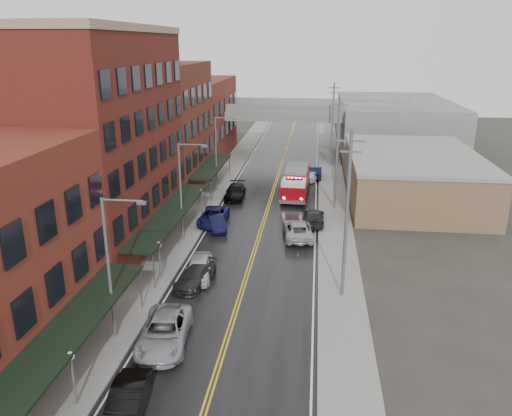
{
  "coord_description": "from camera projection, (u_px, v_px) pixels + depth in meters",
  "views": [
    {
      "loc": [
        4.94,
        -17.25,
        17.21
      ],
      "look_at": [
        -0.21,
        25.2,
        3.0
      ],
      "focal_mm": 35.0,
      "sensor_mm": 36.0,
      "label": 1
    }
  ],
  "objects": [
    {
      "name": "curb_right",
      "position": [
        320.0,
        223.0,
        49.83
      ],
      "size": [
        0.3,
        160.0,
        0.15
      ],
      "primitive_type": "cube",
      "color": "gray",
      "rests_on": "ground"
    },
    {
      "name": "street_lamp_1",
      "position": [
        183.0,
        186.0,
        43.96
      ],
      "size": [
        2.64,
        0.22,
        9.0
      ],
      "color": "#59595B",
      "rests_on": "ground"
    },
    {
      "name": "right_far_block",
      "position": [
        394.0,
        124.0,
        84.87
      ],
      "size": [
        18.0,
        30.0,
        8.0
      ],
      "primitive_type": "cube",
      "color": "slate",
      "rests_on": "ground"
    },
    {
      "name": "brick_building_far",
      "position": [
        197.0,
        119.0,
        76.51
      ],
      "size": [
        9.0,
        20.0,
        12.0
      ],
      "primitive_type": "cube",
      "color": "maroon",
      "rests_on": "ground"
    },
    {
      "name": "awning_0",
      "position": [
        68.0,
        330.0,
        25.92
      ],
      "size": [
        2.6,
        16.0,
        3.09
      ],
      "color": "black",
      "rests_on": "ground"
    },
    {
      "name": "globe_lamp_1",
      "position": [
        159.0,
        252.0,
        37.32
      ],
      "size": [
        0.44,
        0.44,
        3.12
      ],
      "color": "#59595B",
      "rests_on": "ground"
    },
    {
      "name": "parked_car_right_3",
      "position": [
        315.0,
        172.0,
        66.45
      ],
      "size": [
        1.7,
        4.77,
        1.57
      ],
      "primitive_type": "imported",
      "rotation": [
        0.0,
        0.0,
        3.15
      ],
      "color": "black",
      "rests_on": "ground"
    },
    {
      "name": "utility_pole_1",
      "position": [
        337.0,
        152.0,
        52.4
      ],
      "size": [
        1.8,
        0.24,
        12.0
      ],
      "color": "#59595B",
      "rests_on": "ground"
    },
    {
      "name": "curb_left",
      "position": [
        209.0,
        218.0,
        51.13
      ],
      "size": [
        0.3,
        160.0,
        0.15
      ],
      "primitive_type": "cube",
      "color": "gray",
      "rests_on": "ground"
    },
    {
      "name": "sidewalk_left",
      "position": [
        193.0,
        218.0,
        51.31
      ],
      "size": [
        3.0,
        160.0,
        0.15
      ],
      "primitive_type": "cube",
      "color": "slate",
      "rests_on": "ground"
    },
    {
      "name": "utility_pole_2",
      "position": [
        332.0,
        123.0,
        71.24
      ],
      "size": [
        1.8,
        0.24,
        12.0
      ],
      "color": "#59595B",
      "rests_on": "ground"
    },
    {
      "name": "parked_car_left_5",
      "position": [
        216.0,
        223.0,
        48.14
      ],
      "size": [
        2.79,
        4.43,
        1.38
      ],
      "primitive_type": "imported",
      "rotation": [
        0.0,
        0.0,
        0.35
      ],
      "color": "black",
      "rests_on": "ground"
    },
    {
      "name": "tan_building",
      "position": [
        411.0,
        177.0,
        57.31
      ],
      "size": [
        14.0,
        22.0,
        5.0
      ],
      "primitive_type": "cube",
      "color": "brown",
      "rests_on": "ground"
    },
    {
      "name": "brick_building_c",
      "position": [
        163.0,
        128.0,
        59.55
      ],
      "size": [
        9.0,
        15.0,
        15.0
      ],
      "primitive_type": "cube",
      "color": "maroon",
      "rests_on": "ground"
    },
    {
      "name": "street_lamp_2",
      "position": [
        218.0,
        149.0,
        59.04
      ],
      "size": [
        2.64,
        0.22,
        9.0
      ],
      "color": "#59595B",
      "rests_on": "ground"
    },
    {
      "name": "awning_1",
      "position": [
        171.0,
        213.0,
        43.82
      ],
      "size": [
        2.6,
        18.0,
        3.09
      ],
      "color": "black",
      "rests_on": "ground"
    },
    {
      "name": "globe_lamp_2",
      "position": [
        201.0,
        197.0,
        50.51
      ],
      "size": [
        0.44,
        0.44,
        3.12
      ],
      "color": "#59595B",
      "rests_on": "ground"
    },
    {
      "name": "parked_car_left_4",
      "position": [
        199.0,
        268.0,
        38.22
      ],
      "size": [
        2.43,
        4.94,
        1.62
      ],
      "primitive_type": "imported",
      "rotation": [
        0.0,
        0.0,
        0.11
      ],
      "color": "#BDBDBD",
      "rests_on": "ground"
    },
    {
      "name": "parked_car_right_0",
      "position": [
        298.0,
        229.0,
        46.1
      ],
      "size": [
        3.3,
        5.95,
        1.58
      ],
      "primitive_type": "imported",
      "rotation": [
        0.0,
        0.0,
        3.27
      ],
      "color": "#A4A7AC",
      "rests_on": "ground"
    },
    {
      "name": "parked_car_left_6",
      "position": [
        213.0,
        216.0,
        49.7
      ],
      "size": [
        2.6,
        5.45,
        1.5
      ],
      "primitive_type": "imported",
      "rotation": [
        0.0,
        0.0,
        -0.02
      ],
      "color": "#161853",
      "rests_on": "ground"
    },
    {
      "name": "overpass",
      "position": [
        285.0,
        117.0,
        78.76
      ],
      "size": [
        40.0,
        10.0,
        7.5
      ],
      "color": "slate",
      "rests_on": "ground"
    },
    {
      "name": "parked_car_left_7",
      "position": [
        235.0,
        192.0,
        57.81
      ],
      "size": [
        2.34,
        5.36,
        1.53
      ],
      "primitive_type": "imported",
      "rotation": [
        0.0,
        0.0,
        0.04
      ],
      "color": "black",
      "rests_on": "ground"
    },
    {
      "name": "road",
      "position": [
        264.0,
        221.0,
        50.5
      ],
      "size": [
        11.0,
        160.0,
        0.02
      ],
      "primitive_type": "cube",
      "color": "black",
      "rests_on": "ground"
    },
    {
      "name": "street_lamp_0",
      "position": [
        112.0,
        261.0,
        28.89
      ],
      "size": [
        2.64,
        0.22,
        9.0
      ],
      "color": "#59595B",
      "rests_on": "ground"
    },
    {
      "name": "brick_building_b",
      "position": [
        101.0,
        144.0,
        42.59
      ],
      "size": [
        9.0,
        20.0,
        18.0
      ],
      "primitive_type": "cube",
      "color": "#5C2218",
      "rests_on": "ground"
    },
    {
      "name": "parked_car_left_1",
      "position": [
        127.0,
        403.0,
        23.97
      ],
      "size": [
        2.1,
        4.76,
        1.52
      ],
      "primitive_type": "imported",
      "rotation": [
        0.0,
        0.0,
        0.11
      ],
      "color": "black",
      "rests_on": "ground"
    },
    {
      "name": "parked_car_right_1",
      "position": [
        314.0,
        217.0,
        49.51
      ],
      "size": [
        2.1,
        5.12,
        1.48
      ],
      "primitive_type": "imported",
      "rotation": [
        0.0,
        0.0,
        3.14
      ],
      "color": "black",
      "rests_on": "ground"
    },
    {
      "name": "fire_truck",
      "position": [
        296.0,
        182.0,
        58.27
      ],
      "size": [
        3.81,
        8.93,
        3.22
      ],
      "rotation": [
        0.0,
        0.0,
        -0.04
      ],
      "color": "maroon",
      "rests_on": "ground"
    },
    {
      "name": "utility_pole_0",
      "position": [
        347.0,
        213.0,
        33.56
      ],
      "size": [
        1.8,
        0.24,
        12.0
      ],
      "color": "#59595B",
      "rests_on": "ground"
    },
    {
      "name": "awning_2",
      "position": [
        212.0,
        166.0,
        60.31
      ],
      "size": [
        2.6,
        13.0,
        3.09
      ],
      "color": "black",
      "rests_on": "ground"
    },
    {
      "name": "parked_car_right_2",
      "position": [
        312.0,
        176.0,
        65.01
      ],
      "size": [
        2.86,
        4.41,
        1.4
      ],
      "primitive_type": "imported",
      "rotation": [
        0.0,
        0.0,
        2.82
      ],
      "color": "white",
      "rests_on": "ground"
    },
    {
      "name": "parked_car_left_2",
      "position": [
        164.0,
        332.0,
        29.73
      ],
      "size": [
        3.37,
        6.22,
        1.66
      ],
      "primitive_type": "imported",
      "rotation": [
        0.0,
        0.0,
        0.11
      ],
      "color": "#999BA1",
      "rests_on": "ground"
    },
    {
      "name": "parked_car_left_3",
      "position": [
        195.0,
        276.0,
        37.08
      ],
      "size": [
        2.88,
        5.0,
        1.36
      ],
      "primitive_type": "imported",
      "rotation": [
        0.0,
        0.0,
        -0.22
      ],
      "color": "#232326",
      "rests_on": "ground"
    },
    {
      "name": "globe_lamp_0",
      "position": [
        72.0,
        366.0,
        24.13
      ],
      "size": [
        0.44,
        0.44,
        3.12
      ],
      "color": "#59595B",
      "rests_on": "ground"
    },
    {
      "name": "sidewalk_right",
      "position": [
        337.0,
        224.0,
        49.65
      ],
      "size": [
        3.0,
        160.0,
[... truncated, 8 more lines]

